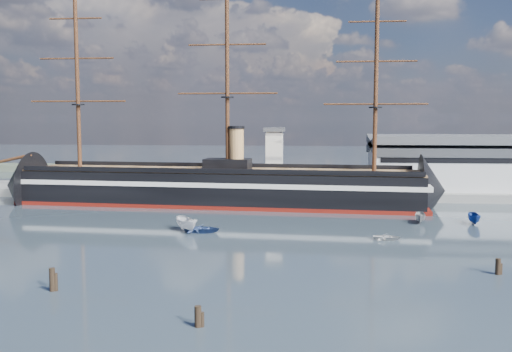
# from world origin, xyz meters

# --- Properties ---
(ground) EXTENTS (600.00, 600.00, 0.00)m
(ground) POSITION_xyz_m (0.00, 40.00, 0.00)
(ground) COLOR #28353E
(ground) RESTS_ON ground
(quay) EXTENTS (180.00, 18.00, 2.00)m
(quay) POSITION_xyz_m (10.00, 76.00, 0.00)
(quay) COLOR slate
(quay) RESTS_ON ground
(warehouse) EXTENTS (63.00, 21.00, 11.60)m
(warehouse) POSITION_xyz_m (58.00, 80.00, 7.98)
(warehouse) COLOR #B7BABC
(warehouse) RESTS_ON ground
(quay_tower) EXTENTS (5.00, 5.00, 15.00)m
(quay_tower) POSITION_xyz_m (3.00, 73.00, 9.75)
(quay_tower) COLOR silver
(quay_tower) RESTS_ON ground
(warship) EXTENTS (113.41, 22.47, 53.94)m
(warship) POSITION_xyz_m (-10.21, 60.00, 4.04)
(warship) COLOR black
(warship) RESTS_ON ground
(motorboat_a) EXTENTS (7.97, 6.68, 3.09)m
(motorboat_a) POSITION_xyz_m (-8.78, 28.99, 0.00)
(motorboat_a) COLOR white
(motorboat_a) RESTS_ON ground
(motorboat_b) EXTENTS (1.62, 3.78, 1.74)m
(motorboat_b) POSITION_xyz_m (-6.11, 28.58, 0.00)
(motorboat_b) COLOR navy
(motorboat_b) RESTS_ON ground
(motorboat_c) EXTENTS (6.17, 3.21, 2.35)m
(motorboat_c) POSITION_xyz_m (32.09, 41.27, 0.00)
(motorboat_c) COLOR gray
(motorboat_c) RESTS_ON ground
(motorboat_e) EXTENTS (1.27, 2.77, 1.26)m
(motorboat_e) POSITION_xyz_m (24.10, 25.58, 0.00)
(motorboat_e) COLOR silver
(motorboat_e) RESTS_ON ground
(motorboat_f) EXTENTS (6.49, 3.06, 2.50)m
(motorboat_f) POSITION_xyz_m (41.61, 40.93, 0.00)
(motorboat_f) COLOR navy
(motorboat_f) RESTS_ON ground
(piling_near_left) EXTENTS (0.64, 0.64, 3.32)m
(piling_near_left) POSITION_xyz_m (-16.23, -5.49, 0.00)
(piling_near_left) COLOR black
(piling_near_left) RESTS_ON ground
(piling_near_mid) EXTENTS (0.64, 0.64, 2.68)m
(piling_near_mid) POSITION_xyz_m (2.05, -14.65, 0.00)
(piling_near_mid) COLOR black
(piling_near_mid) RESTS_ON ground
(piling_far_right) EXTENTS (0.64, 0.64, 2.67)m
(piling_far_right) POSITION_xyz_m (35.14, 6.56, 0.00)
(piling_far_right) COLOR black
(piling_far_right) RESTS_ON ground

